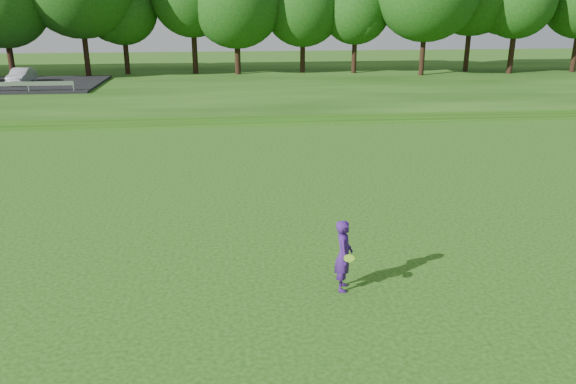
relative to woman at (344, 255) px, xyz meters
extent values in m
plane|color=#1B450D|center=(-1.02, 0.95, -0.94)|extent=(140.00, 140.00, 0.00)
cube|color=#1B450D|center=(-1.02, 34.95, -0.64)|extent=(130.00, 30.00, 0.60)
cube|color=gray|center=(-1.02, 20.95, -0.92)|extent=(130.00, 1.60, 0.04)
imported|color=#9B9DA2|center=(-19.02, 33.95, 0.44)|extent=(1.27, 3.64, 1.20)
imported|color=#3D186F|center=(0.00, 0.00, 0.00)|extent=(0.58, 0.76, 1.88)
cylinder|color=#92E223|center=(0.06, -0.39, 0.10)|extent=(0.27, 0.26, 0.10)
camera|label=1|loc=(-2.71, -12.63, 6.09)|focal=35.00mm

